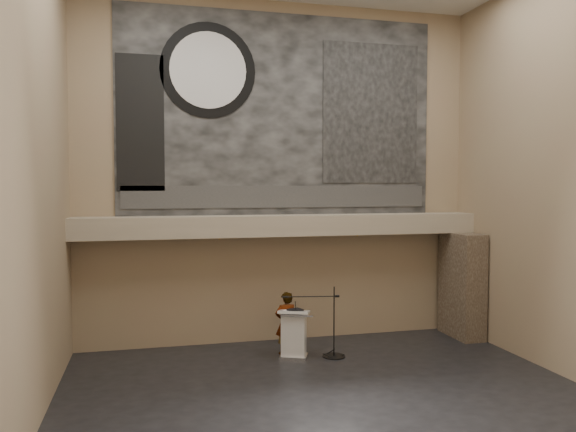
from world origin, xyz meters
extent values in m
plane|color=black|center=(0.00, 0.00, 0.00)|extent=(10.00, 10.00, 0.00)
cube|color=#90755B|center=(0.00, 4.00, 4.25)|extent=(10.00, 0.02, 8.50)
cube|color=#90755B|center=(0.00, -4.00, 4.25)|extent=(10.00, 0.02, 8.50)
cube|color=#90755B|center=(-5.00, 0.00, 4.25)|extent=(0.02, 8.00, 8.50)
cube|color=#90755B|center=(5.00, 0.00, 4.25)|extent=(0.02, 8.00, 8.50)
cube|color=gray|center=(0.00, 3.60, 2.95)|extent=(10.00, 0.80, 0.50)
cylinder|color=#B2893D|center=(-1.60, 3.55, 2.67)|extent=(0.04, 0.04, 0.06)
cylinder|color=#B2893D|center=(1.90, 3.55, 2.67)|extent=(0.04, 0.04, 0.06)
cube|color=black|center=(0.00, 3.97, 5.70)|extent=(8.00, 0.05, 5.00)
cube|color=#2D2D2D|center=(0.00, 3.93, 3.65)|extent=(7.76, 0.02, 0.55)
cylinder|color=black|center=(-1.80, 3.93, 6.70)|extent=(2.30, 0.02, 2.30)
cylinder|color=silver|center=(-1.80, 3.91, 6.70)|extent=(1.84, 0.02, 1.84)
cube|color=black|center=(2.40, 3.93, 5.80)|extent=(2.60, 0.02, 3.60)
cube|color=black|center=(-3.40, 3.93, 5.40)|extent=(1.10, 0.02, 3.20)
cube|color=#3F3327|center=(4.65, 3.15, 1.35)|extent=(0.60, 1.40, 2.70)
cube|color=silver|center=(-0.07, 2.37, 0.04)|extent=(0.74, 0.67, 0.08)
cube|color=silver|center=(-0.07, 2.37, 0.56)|extent=(0.64, 0.55, 0.96)
cube|color=silver|center=(-0.07, 2.35, 1.07)|extent=(0.82, 0.72, 0.13)
cube|color=black|center=(-0.05, 2.34, 1.12)|extent=(0.37, 0.34, 0.04)
cube|color=white|center=(-0.20, 2.35, 1.10)|extent=(0.28, 0.32, 0.00)
imported|color=silver|center=(-0.16, 2.75, 0.73)|extent=(0.56, 0.39, 1.46)
cylinder|color=black|center=(0.86, 2.27, 0.01)|extent=(0.52, 0.52, 0.02)
cylinder|color=black|center=(0.86, 2.27, 0.81)|extent=(0.03, 0.03, 1.62)
cylinder|color=black|center=(0.31, 2.37, 1.40)|extent=(1.22, 0.23, 0.02)
camera|label=1|loc=(-3.23, -9.78, 3.90)|focal=35.00mm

